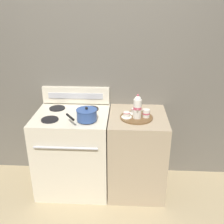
# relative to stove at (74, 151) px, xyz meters

# --- Properties ---
(ground_plane) EXTENTS (6.00, 6.00, 0.00)m
(ground_plane) POSITION_rel_stove_xyz_m (0.30, 0.00, -0.44)
(ground_plane) COLOR tan
(wall_back) EXTENTS (6.00, 0.05, 2.20)m
(wall_back) POSITION_rel_stove_xyz_m (0.30, 0.35, 0.66)
(wall_back) COLOR #666056
(wall_back) RESTS_ON ground
(stove) EXTENTS (0.76, 0.68, 0.89)m
(stove) POSITION_rel_stove_xyz_m (0.00, 0.00, 0.00)
(stove) COLOR beige
(stove) RESTS_ON ground
(control_panel) EXTENTS (0.75, 0.05, 0.19)m
(control_panel) POSITION_rel_stove_xyz_m (0.00, 0.30, 0.55)
(control_panel) COLOR beige
(control_panel) RESTS_ON stove
(side_counter) EXTENTS (0.59, 0.65, 0.88)m
(side_counter) POSITION_rel_stove_xyz_m (0.69, 0.00, -0.00)
(side_counter) COLOR tan
(side_counter) RESTS_ON ground
(saucepan) EXTENTS (0.29, 0.27, 0.14)m
(saucepan) POSITION_rel_stove_xyz_m (0.18, -0.15, 0.51)
(saucepan) COLOR #335193
(saucepan) RESTS_ON stove
(serving_tray) EXTENTS (0.33, 0.33, 0.01)m
(serving_tray) POSITION_rel_stove_xyz_m (0.67, -0.05, 0.45)
(serving_tray) COLOR brown
(serving_tray) RESTS_ON side_counter
(teapot) EXTENTS (0.08, 0.13, 0.24)m
(teapot) POSITION_rel_stove_xyz_m (0.67, -0.07, 0.57)
(teapot) COLOR white
(teapot) RESTS_ON serving_tray
(teacup_left) EXTENTS (0.11, 0.11, 0.06)m
(teacup_left) POSITION_rel_stove_xyz_m (0.65, 0.03, 0.48)
(teacup_left) COLOR white
(teacup_left) RESTS_ON serving_tray
(teacup_right) EXTENTS (0.11, 0.11, 0.06)m
(teacup_right) POSITION_rel_stove_xyz_m (0.57, -0.07, 0.48)
(teacup_right) COLOR white
(teacup_right) RESTS_ON serving_tray
(creamer_jug) EXTENTS (0.07, 0.07, 0.08)m
(creamer_jug) POSITION_rel_stove_xyz_m (0.76, -0.05, 0.49)
(creamer_jug) COLOR white
(creamer_jug) RESTS_ON serving_tray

